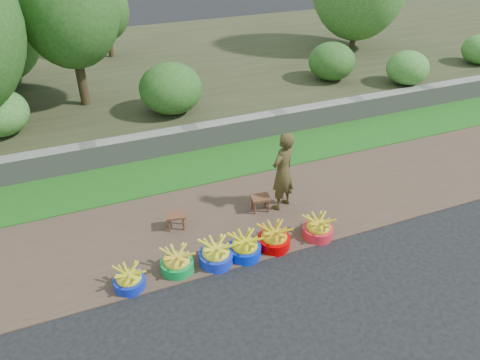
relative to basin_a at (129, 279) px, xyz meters
name	(u,v)px	position (x,y,z in m)	size (l,w,h in m)	color
ground_plane	(267,260)	(2.16, -0.23, -0.16)	(120.00, 120.00, 0.00)	black
dirt_shoulder	(238,217)	(2.16, 1.02, -0.15)	(80.00, 2.50, 0.02)	#4C382C
grass_verge	(203,165)	(2.16, 3.02, -0.14)	(80.00, 1.50, 0.04)	#1F5F18
retaining_wall	(190,138)	(2.16, 3.87, 0.12)	(80.00, 0.35, 0.55)	gray
earth_bank	(143,73)	(2.16, 8.77, 0.09)	(80.00, 10.00, 0.50)	#363A21
vegetation	(2,23)	(-1.28, 7.01, 2.31)	(34.26, 7.59, 4.19)	#352A18
basin_a	(129,279)	(0.00, 0.00, 0.00)	(0.47, 0.47, 0.35)	#1026B9
basin_b	(177,262)	(0.76, 0.08, 0.01)	(0.52, 0.52, 0.39)	#0D8B3B
basin_c	(216,254)	(1.37, 0.02, 0.02)	(0.55, 0.55, 0.41)	#152BCA
basin_d	(245,247)	(1.86, 0.00, 0.02)	(0.53, 0.53, 0.40)	#0626D7
basin_e	(274,238)	(2.40, 0.03, 0.02)	(0.54, 0.54, 0.41)	#C90001
basin_f	(318,228)	(3.21, -0.01, 0.02)	(0.52, 0.52, 0.39)	red
stool_left	(176,217)	(1.04, 1.12, 0.09)	(0.37, 0.31, 0.29)	brown
stool_right	(260,200)	(2.61, 1.04, 0.10)	(0.37, 0.30, 0.30)	brown
vendor_woman	(283,171)	(3.03, 1.02, 0.62)	(0.55, 0.36, 1.51)	black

